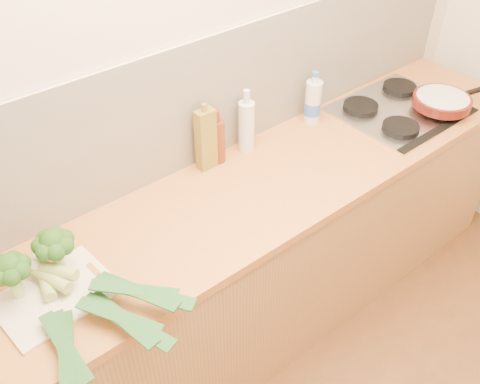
% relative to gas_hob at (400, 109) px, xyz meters
% --- Properties ---
extents(room_shell, '(3.50, 3.50, 3.50)m').
position_rel_gas_hob_xyz_m(room_shell, '(-1.02, 0.29, 0.26)').
color(room_shell, beige).
rests_on(room_shell, ground).
extents(counter, '(3.20, 0.62, 0.90)m').
position_rel_gas_hob_xyz_m(counter, '(-1.02, 0.00, -0.46)').
color(counter, '#A37544').
rests_on(counter, ground).
extents(gas_hob, '(0.58, 0.50, 0.04)m').
position_rel_gas_hob_xyz_m(gas_hob, '(0.00, 0.00, 0.00)').
color(gas_hob, silver).
rests_on(gas_hob, counter).
extents(chopping_board, '(0.38, 0.30, 0.01)m').
position_rel_gas_hob_xyz_m(chopping_board, '(-1.79, -0.02, -0.01)').
color(chopping_board, beige).
rests_on(chopping_board, counter).
extents(broccoli_left, '(0.13, 0.13, 0.18)m').
position_rel_gas_hob_xyz_m(broccoli_left, '(-1.88, 0.05, 0.12)').
color(broccoli_left, '#9CC070').
rests_on(broccoli_left, chopping_board).
extents(broccoli_right, '(0.14, 0.14, 0.17)m').
position_rel_gas_hob_xyz_m(broccoli_right, '(-1.73, 0.07, 0.11)').
color(broccoli_right, '#9CC070').
rests_on(broccoli_right, chopping_board).
extents(leek_front, '(0.19, 0.63, 0.04)m').
position_rel_gas_hob_xyz_m(leek_front, '(-1.82, -0.06, 0.02)').
color(leek_front, white).
rests_on(leek_front, chopping_board).
extents(leek_mid, '(0.27, 0.65, 0.04)m').
position_rel_gas_hob_xyz_m(leek_mid, '(-1.75, -0.06, 0.04)').
color(leek_mid, white).
rests_on(leek_mid, chopping_board).
extents(leek_back, '(0.39, 0.55, 0.04)m').
position_rel_gas_hob_xyz_m(leek_back, '(-1.71, -0.06, 0.06)').
color(leek_back, white).
rests_on(leek_back, chopping_board).
extents(skillet, '(0.40, 0.28, 0.05)m').
position_rel_gas_hob_xyz_m(skillet, '(0.15, -0.12, 0.05)').
color(skillet, '#54160E').
rests_on(skillet, gas_hob).
extents(oil_tin, '(0.08, 0.05, 0.30)m').
position_rel_gas_hob_xyz_m(oil_tin, '(-1.00, 0.24, 0.12)').
color(oil_tin, olive).
rests_on(oil_tin, counter).
extents(glass_bottle, '(0.07, 0.07, 0.29)m').
position_rel_gas_hob_xyz_m(glass_bottle, '(-0.78, 0.23, 0.11)').
color(glass_bottle, silver).
rests_on(glass_bottle, counter).
extents(amber_bottle, '(0.06, 0.06, 0.25)m').
position_rel_gas_hob_xyz_m(amber_bottle, '(-0.93, 0.24, 0.09)').
color(amber_bottle, '#652C13').
rests_on(amber_bottle, counter).
extents(water_bottle, '(0.08, 0.08, 0.24)m').
position_rel_gas_hob_xyz_m(water_bottle, '(-0.40, 0.21, 0.08)').
color(water_bottle, silver).
rests_on(water_bottle, counter).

